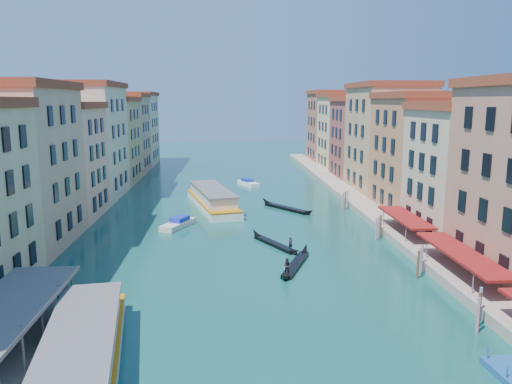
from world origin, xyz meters
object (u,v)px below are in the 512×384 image
(gondola_fore, at_px, (274,243))
(vaporetto_stop, at_px, (10,335))
(vaporetto_near, at_px, (82,354))
(vaporetto_far, at_px, (212,199))
(gondola_right, at_px, (295,263))

(gondola_fore, bearing_deg, vaporetto_stop, -157.25)
(vaporetto_near, bearing_deg, gondola_fore, 52.57)
(vaporetto_stop, xyz_separation_m, vaporetto_far, (13.14, 48.66, 0.02))
(vaporetto_near, relative_size, gondola_fore, 2.12)
(vaporetto_far, bearing_deg, vaporetto_stop, -118.31)
(vaporetto_near, height_order, vaporetto_far, vaporetto_far)
(vaporetto_far, bearing_deg, gondola_fore, -83.93)
(vaporetto_stop, distance_m, gondola_right, 28.51)
(vaporetto_near, distance_m, gondola_fore, 32.35)
(vaporetto_stop, relative_size, vaporetto_far, 0.73)
(vaporetto_far, distance_m, gondola_right, 32.85)
(vaporetto_far, height_order, gondola_right, vaporetto_far)
(gondola_right, bearing_deg, vaporetto_stop, -121.22)
(gondola_fore, height_order, gondola_right, gondola_right)
(vaporetto_stop, relative_size, vaporetto_near, 0.78)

